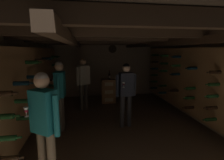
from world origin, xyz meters
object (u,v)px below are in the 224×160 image
object	(u,v)px
display_bottle	(109,76)
person_host_center	(126,89)
wine_crate_stack	(108,91)
person_guest_near_left	(44,119)
person_guest_far_left	(83,79)
person_guest_mid_left	(60,89)

from	to	relation	value
display_bottle	person_host_center	xyz separation A→B (m)	(0.12, -2.13, -0.03)
wine_crate_stack	person_guest_near_left	bearing A→B (deg)	-110.13
person_guest_near_left	person_host_center	bearing A→B (deg)	48.00
wine_crate_stack	person_guest_far_left	size ratio (longest dim) A/B	0.52
display_bottle	person_host_center	distance (m)	2.14
wine_crate_stack	display_bottle	bearing A→B (deg)	-33.86
display_bottle	person_guest_far_left	bearing A→B (deg)	-146.06
person_guest_far_left	person_guest_near_left	distance (m)	3.31
display_bottle	person_guest_near_left	size ratio (longest dim) A/B	0.21
person_guest_mid_left	person_guest_near_left	bearing A→B (deg)	-89.09
wine_crate_stack	person_guest_far_left	bearing A→B (deg)	-144.06
display_bottle	person_guest_near_left	distance (m)	4.18
display_bottle	wine_crate_stack	bearing A→B (deg)	146.14
person_guest_near_left	display_bottle	bearing A→B (deg)	69.29
wine_crate_stack	person_guest_mid_left	distance (m)	2.61
person_guest_far_left	person_guest_near_left	bearing A→B (deg)	-99.08
wine_crate_stack	person_host_center	size ratio (longest dim) A/B	0.54
person_guest_mid_left	display_bottle	bearing A→B (deg)	53.65
person_guest_near_left	wine_crate_stack	bearing A→B (deg)	69.87
person_guest_mid_left	person_guest_far_left	size ratio (longest dim) A/B	0.99
wine_crate_stack	person_guest_far_left	xyz separation A→B (m)	(-0.92, -0.67, 0.61)
person_guest_far_left	wine_crate_stack	bearing A→B (deg)	35.94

